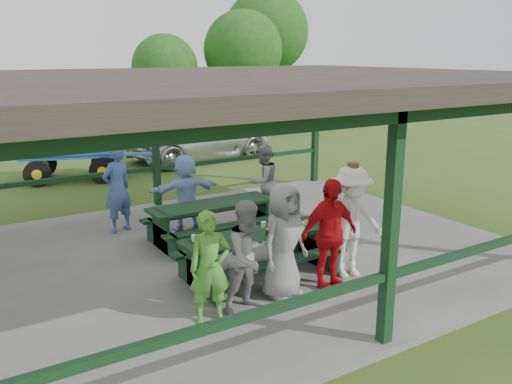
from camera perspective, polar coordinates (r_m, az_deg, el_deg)
ground at (r=10.18m, az=-2.12°, el=-6.79°), size 90.00×90.00×0.00m
concrete_slab at (r=10.16m, az=-2.12°, el=-6.53°), size 10.00×8.00×0.10m
pavilion_structure at (r=9.50m, az=-2.30°, el=11.32°), size 10.60×8.60×3.24m
picnic_table_near at (r=8.89m, az=0.30°, el=-6.04°), size 2.57×1.39×0.75m
picnic_table_far at (r=10.62m, az=-4.62°, el=-2.64°), size 2.50×1.39×0.75m
table_setting at (r=8.73m, az=-0.77°, el=-4.27°), size 2.26×0.45×0.10m
contestant_green at (r=7.37m, az=-4.85°, el=-7.94°), size 0.66×0.53×1.57m
contestant_grey_left at (r=7.66m, az=-0.73°, el=-6.76°), size 0.88×0.73×1.63m
contestant_grey_mid at (r=8.06m, az=2.94°, el=-5.16°), size 0.98×0.77×1.76m
contestant_red at (r=8.42m, az=7.72°, el=-4.43°), size 1.04×0.45×1.76m
contestant_white_fedora at (r=8.92m, az=9.93°, el=-3.11°), size 1.32×0.93×1.91m
spectator_lblue at (r=11.27m, az=-7.41°, el=0.00°), size 1.51×0.58×1.59m
spectator_blue at (r=11.35m, az=-14.41°, el=0.39°), size 0.78×0.64×1.83m
spectator_grey at (r=12.00m, az=0.77°, el=1.13°), size 0.93×0.80×1.64m
pickup_truck at (r=19.33m, az=-5.85°, el=5.58°), size 5.50×3.03×1.46m
farm_trailer at (r=17.02m, az=-18.83°, el=3.43°), size 3.80×2.36×1.33m
tree_mid at (r=24.66m, az=-9.58°, el=12.76°), size 2.88×2.88×4.51m
tree_right at (r=25.40m, az=-1.38°, el=14.68°), size 3.58×3.58×5.60m
tree_far_right at (r=30.28m, az=1.13°, el=16.50°), size 4.50×4.50×7.03m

